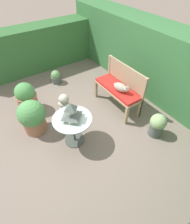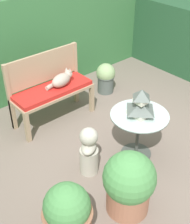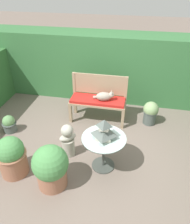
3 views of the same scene
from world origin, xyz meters
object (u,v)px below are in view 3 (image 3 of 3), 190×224
garden_bench (98,102)px  patio_table (104,144)px  potted_plant_patio_mid (51,167)px  pagoda_birdhouse (104,130)px  potted_plant_hedge_corner (12,156)px  cat (105,96)px  potted_plant_path_edge (9,124)px  potted_plant_bench_left (150,112)px  garden_bust (68,140)px

garden_bench → patio_table: 1.39m
potted_plant_patio_mid → garden_bench: bearing=79.2°
pagoda_birdhouse → potted_plant_patio_mid: pagoda_birdhouse is taller
potted_plant_patio_mid → potted_plant_hedge_corner: bearing=171.6°
cat → potted_plant_path_edge: size_ratio=1.24×
garden_bench → potted_plant_bench_left: (1.14, 0.11, -0.19)m
garden_bust → potted_plant_patio_mid: (-0.05, -0.69, 0.05)m
patio_table → potted_plant_path_edge: patio_table is taller
potted_plant_bench_left → potted_plant_path_edge: potted_plant_bench_left is taller
garden_bench → garden_bust: bearing=-104.8°
cat → garden_bench: bearing=155.7°
potted_plant_hedge_corner → potted_plant_patio_mid: size_ratio=0.97×
potted_plant_patio_mid → garden_bust: bearing=86.1°
pagoda_birdhouse → potted_plant_patio_mid: 0.98m
patio_table → potted_plant_bench_left: 1.66m
garden_bench → potted_plant_bench_left: size_ratio=2.29×
garden_bench → garden_bust: size_ratio=1.86×
potted_plant_path_edge → potted_plant_hedge_corner: bearing=-56.8°
garden_bench → potted_plant_hedge_corner: (-1.06, -1.77, -0.11)m
potted_plant_bench_left → potted_plant_path_edge: size_ratio=1.41×
garden_bust → potted_plant_hedge_corner: potted_plant_hedge_corner is taller
patio_table → potted_plant_patio_mid: size_ratio=0.98×
garden_bust → potted_plant_path_edge: garden_bust is taller
pagoda_birdhouse → potted_plant_bench_left: bearing=61.6°
patio_table → potted_plant_path_edge: size_ratio=1.93×
pagoda_birdhouse → potted_plant_path_edge: bearing=164.4°
pagoda_birdhouse → potted_plant_hedge_corner: bearing=-163.3°
garden_bench → potted_plant_path_edge: bearing=-156.1°
cat → patio_table: size_ratio=0.64×
pagoda_birdhouse → potted_plant_bench_left: pagoda_birdhouse is taller
pagoda_birdhouse → potted_plant_bench_left: 1.72m
garden_bench → potted_plant_bench_left: garden_bench is taller
garden_bench → potted_plant_hedge_corner: size_ratio=1.69×
patio_table → potted_plant_bench_left: bearing=61.6°
garden_bench → pagoda_birdhouse: pagoda_birdhouse is taller
pagoda_birdhouse → potted_plant_path_edge: (-2.08, 0.58, -0.59)m
potted_plant_bench_left → potted_plant_path_edge: (-2.86, -0.87, -0.10)m
potted_plant_hedge_corner → potted_plant_bench_left: potted_plant_hedge_corner is taller
garden_bench → potted_plant_bench_left: 1.16m
cat → potted_plant_path_edge: bearing=-171.4°
pagoda_birdhouse → cat: bearing=98.9°
patio_table → potted_plant_patio_mid: bearing=-143.4°
patio_table → pagoda_birdhouse: 0.28m
cat → potted_plant_patio_mid: (-0.51, -1.84, -0.27)m
cat → garden_bust: 1.28m
pagoda_birdhouse → potted_plant_bench_left: (0.78, 1.45, -0.49)m
patio_table → potted_plant_patio_mid: 0.90m
potted_plant_hedge_corner → potted_plant_path_edge: bearing=123.2°
cat → potted_plant_hedge_corner: cat is taller
garden_bench → potted_plant_path_edge: size_ratio=3.23×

